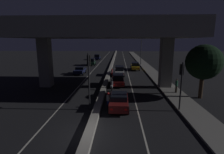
# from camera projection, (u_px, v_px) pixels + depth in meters

# --- Properties ---
(ground_plane) EXTENTS (200.00, 200.00, 0.00)m
(ground_plane) POSITION_uv_depth(u_px,v_px,m) (90.00, 134.00, 12.13)
(ground_plane) COLOR black
(lane_line_left_inner) EXTENTS (0.12, 126.00, 0.00)m
(lane_line_left_inner) POSITION_uv_depth(u_px,v_px,m) (98.00, 65.00, 46.53)
(lane_line_left_inner) COLOR beige
(lane_line_left_inner) RESTS_ON ground_plane
(lane_line_right_inner) EXTENTS (0.12, 126.00, 0.00)m
(lane_line_right_inner) POSITION_uv_depth(u_px,v_px,m) (126.00, 65.00, 46.22)
(lane_line_right_inner) COLOR beige
(lane_line_right_inner) RESTS_ON ground_plane
(median_divider) EXTENTS (0.68, 126.00, 0.36)m
(median_divider) POSITION_uv_depth(u_px,v_px,m) (112.00, 65.00, 46.33)
(median_divider) COLOR gray
(median_divider) RESTS_ON ground_plane
(sidewalk_right) EXTENTS (2.51, 126.00, 0.17)m
(sidewalk_right) POSITION_uv_depth(u_px,v_px,m) (149.00, 69.00, 39.15)
(sidewalk_right) COLOR slate
(sidewalk_right) RESTS_ON ground_plane
(elevated_overpass) EXTENTS (21.72, 13.42, 9.67)m
(elevated_overpass) POSITION_uv_depth(u_px,v_px,m) (104.00, 32.00, 23.20)
(elevated_overpass) COLOR gray
(elevated_overpass) RESTS_ON ground_plane
(traffic_light_left_of_median) EXTENTS (0.30, 0.49, 5.30)m
(traffic_light_left_of_median) POSITION_uv_depth(u_px,v_px,m) (89.00, 72.00, 15.85)
(traffic_light_left_of_median) COLOR black
(traffic_light_left_of_median) RESTS_ON ground_plane
(traffic_light_right_of_median) EXTENTS (0.30, 0.49, 4.55)m
(traffic_light_right_of_median) POSITION_uv_depth(u_px,v_px,m) (181.00, 78.00, 15.62)
(traffic_light_right_of_median) COLOR black
(traffic_light_right_of_median) RESTS_ON ground_plane
(street_lamp) EXTENTS (2.17, 0.32, 7.88)m
(street_lamp) POSITION_uv_depth(u_px,v_px,m) (140.00, 47.00, 45.86)
(street_lamp) COLOR #2D2D30
(street_lamp) RESTS_ON ground_plane
(car_dark_red_lead) EXTENTS (1.89, 4.42, 1.50)m
(car_dark_red_lead) POSITION_uv_depth(u_px,v_px,m) (119.00, 100.00, 16.67)
(car_dark_red_lead) COLOR #591414
(car_dark_red_lead) RESTS_ON ground_plane
(car_dark_red_second) EXTENTS (1.94, 4.49, 1.65)m
(car_dark_red_second) POSITION_uv_depth(u_px,v_px,m) (118.00, 79.00, 25.51)
(car_dark_red_second) COLOR #591414
(car_dark_red_second) RESTS_ON ground_plane
(car_white_third) EXTENTS (1.94, 4.49, 1.73)m
(car_white_third) POSITION_uv_depth(u_px,v_px,m) (119.00, 71.00, 32.86)
(car_white_third) COLOR silver
(car_white_third) RESTS_ON ground_plane
(car_taxi_yellow_fourth) EXTENTS (1.94, 4.61, 1.67)m
(car_taxi_yellow_fourth) POSITION_uv_depth(u_px,v_px,m) (135.00, 66.00, 39.00)
(car_taxi_yellow_fourth) COLOR gold
(car_taxi_yellow_fourth) RESTS_ON ground_plane
(car_dark_blue_lead_oncoming) EXTENTS (1.92, 4.12, 1.43)m
(car_dark_blue_lead_oncoming) POSITION_uv_depth(u_px,v_px,m) (80.00, 70.00, 33.94)
(car_dark_blue_lead_oncoming) COLOR #141938
(car_dark_blue_lead_oncoming) RESTS_ON ground_plane
(car_dark_green_second_oncoming) EXTENTS (2.16, 4.04, 1.84)m
(car_dark_green_second_oncoming) POSITION_uv_depth(u_px,v_px,m) (91.00, 62.00, 46.23)
(car_dark_green_second_oncoming) COLOR black
(car_dark_green_second_oncoming) RESTS_ON ground_plane
(car_dark_blue_third_oncoming) EXTENTS (2.00, 3.95, 1.88)m
(car_dark_blue_third_oncoming) POSITION_uv_depth(u_px,v_px,m) (97.00, 57.00, 59.64)
(car_dark_blue_third_oncoming) COLOR #141938
(car_dark_blue_third_oncoming) RESTS_ON ground_plane
(motorcycle_blue_filtering_near) EXTENTS (0.34, 1.83, 1.53)m
(motorcycle_blue_filtering_near) POSITION_uv_depth(u_px,v_px,m) (108.00, 101.00, 16.88)
(motorcycle_blue_filtering_near) COLOR black
(motorcycle_blue_filtering_near) RESTS_ON ground_plane
(motorcycle_white_filtering_mid) EXTENTS (0.33, 1.84, 1.45)m
(motorcycle_white_filtering_mid) POSITION_uv_depth(u_px,v_px,m) (112.00, 85.00, 22.93)
(motorcycle_white_filtering_mid) COLOR black
(motorcycle_white_filtering_mid) RESTS_ON ground_plane
(motorcycle_red_filtering_far) EXTENTS (0.33, 1.89, 1.43)m
(motorcycle_red_filtering_far) POSITION_uv_depth(u_px,v_px,m) (112.00, 73.00, 31.68)
(motorcycle_red_filtering_far) COLOR black
(motorcycle_red_filtering_far) RESTS_ON ground_plane
(pedestrian_on_sidewalk) EXTENTS (0.31, 0.31, 1.68)m
(pedestrian_on_sidewalk) POSITION_uv_depth(u_px,v_px,m) (176.00, 86.00, 21.26)
(pedestrian_on_sidewalk) COLOR #2D261E
(pedestrian_on_sidewalk) RESTS_ON sidewalk_right
(roadside_tree_kerbside_near) EXTENTS (3.84, 3.84, 6.02)m
(roadside_tree_kerbside_near) POSITION_uv_depth(u_px,v_px,m) (204.00, 62.00, 19.04)
(roadside_tree_kerbside_near) COLOR #38281C
(roadside_tree_kerbside_near) RESTS_ON ground_plane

